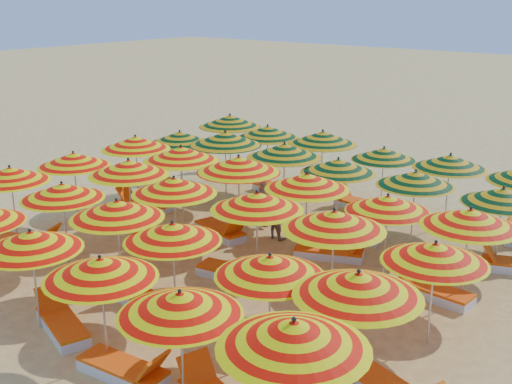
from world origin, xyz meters
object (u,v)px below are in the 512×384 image
(umbrella_29, at_px, (503,196))
(lounger_14, at_px, (169,183))
(umbrella_11, at_px, (358,285))
(umbrella_32, at_px, (323,138))
(umbrella_22, at_px, (388,203))
(lounger_1, at_px, (62,324))
(lounger_19, at_px, (360,204))
(umbrella_20, at_px, (239,165))
(umbrella_12, at_px, (74,160))
(umbrella_19, at_px, (181,154))
(lounger_15, at_px, (351,234))
(umbrella_14, at_px, (174,186))
(lounger_5, at_px, (30,242))
(umbrella_33, at_px, (384,154))
(lounger_11, at_px, (221,231))
(umbrella_13, at_px, (129,168))
(umbrella_24, at_px, (180,137))
(lounger_17, at_px, (218,170))
(umbrella_21, at_px, (307,181))
(lounger_13, at_px, (432,291))
(umbrella_30, at_px, (230,121))
(umbrella_34, at_px, (450,162))
(umbrella_8, at_px, (117,209))
(umbrella_9, at_px, (173,232))
(umbrella_16, at_px, (334,220))
(umbrella_15, at_px, (257,201))
(umbrella_6, at_px, (10,174))
(umbrella_25, at_px, (225,139))
(umbrella_5, at_px, (294,335))
(umbrella_7, at_px, (62,191))
(umbrella_28, at_px, (415,179))
(umbrella_2, at_px, (31,241))
(umbrella_18, at_px, (135,143))
(lounger_18, at_px, (277,189))
(umbrella_10, at_px, (270,266))
(umbrella_3, at_px, (100,268))
(lounger_7, at_px, (293,359))
(umbrella_4, at_px, (180,304))
(lounger_2, at_px, (125,370))
(umbrella_26, at_px, (284,151))
(umbrella_27, at_px, (338,166))

(umbrella_29, bearing_deg, lounger_14, -178.59)
(umbrella_11, relative_size, umbrella_32, 0.93)
(umbrella_22, bearing_deg, lounger_1, -120.94)
(lounger_19, bearing_deg, lounger_1, 87.67)
(umbrella_20, relative_size, umbrella_29, 1.28)
(umbrella_12, relative_size, umbrella_29, 1.03)
(umbrella_19, distance_m, lounger_15, 5.25)
(umbrella_14, distance_m, lounger_5, 4.41)
(umbrella_33, distance_m, lounger_11, 5.44)
(umbrella_11, bearing_deg, umbrella_29, 89.11)
(umbrella_13, bearing_deg, umbrella_12, -176.25)
(umbrella_24, distance_m, lounger_5, 6.35)
(lounger_11, relative_size, lounger_17, 1.04)
(umbrella_21, distance_m, lounger_13, 3.94)
(umbrella_20, distance_m, umbrella_29, 6.56)
(umbrella_30, bearing_deg, umbrella_34, -0.90)
(umbrella_8, bearing_deg, umbrella_14, 97.24)
(umbrella_9, xyz_separation_m, umbrella_16, (2.35, 2.24, 0.15))
(umbrella_15, bearing_deg, umbrella_6, -162.33)
(umbrella_25, relative_size, lounger_19, 1.54)
(lounger_19, bearing_deg, umbrella_9, 95.45)
(umbrella_5, xyz_separation_m, umbrella_29, (-0.03, 8.57, -0.18))
(umbrella_7, height_order, umbrella_28, umbrella_28)
(umbrella_34, bearing_deg, umbrella_7, -127.01)
(umbrella_2, distance_m, umbrella_18, 7.80)
(umbrella_12, bearing_deg, umbrella_15, 1.18)
(umbrella_12, distance_m, lounger_18, 6.74)
(lounger_17, bearing_deg, umbrella_11, 139.94)
(umbrella_19, bearing_deg, umbrella_15, -23.87)
(umbrella_14, height_order, umbrella_19, umbrella_19)
(umbrella_10, height_order, lounger_15, umbrella_10)
(umbrella_7, relative_size, umbrella_18, 0.79)
(umbrella_8, relative_size, umbrella_24, 1.06)
(umbrella_3, relative_size, umbrella_13, 0.91)
(umbrella_5, height_order, lounger_7, umbrella_5)
(umbrella_28, bearing_deg, umbrella_22, -81.56)
(umbrella_34, bearing_deg, umbrella_4, -89.66)
(umbrella_33, bearing_deg, umbrella_14, -108.79)
(umbrella_8, bearing_deg, umbrella_19, 117.60)
(umbrella_9, xyz_separation_m, umbrella_30, (-5.93, 8.63, 0.20))
(umbrella_15, height_order, umbrella_25, umbrella_25)
(umbrella_20, distance_m, umbrella_30, 6.09)
(umbrella_9, xyz_separation_m, lounger_17, (-6.52, 8.64, -1.70))
(lounger_1, distance_m, lounger_2, 2.22)
(umbrella_7, relative_size, umbrella_26, 0.92)
(umbrella_6, distance_m, umbrella_13, 3.05)
(umbrella_22, bearing_deg, umbrella_33, 118.76)
(umbrella_6, xyz_separation_m, umbrella_21, (6.53, 4.06, 0.08))
(umbrella_24, height_order, lounger_2, umbrella_24)
(umbrella_14, bearing_deg, umbrella_27, 63.44)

